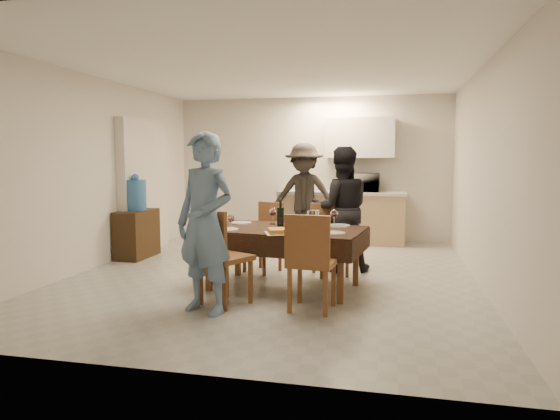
{
  "coord_description": "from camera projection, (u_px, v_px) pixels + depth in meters",
  "views": [
    {
      "loc": [
        1.45,
        -6.12,
        1.5
      ],
      "look_at": [
        0.15,
        -0.3,
        0.88
      ],
      "focal_mm": 32.0,
      "sensor_mm": 36.0,
      "label": 1
    }
  ],
  "objects": [
    {
      "name": "wall_right",
      "position": [
        484.0,
        175.0,
        5.74
      ],
      "size": [
        0.02,
        6.0,
        2.6
      ],
      "primitive_type": "cube",
      "color": "beige",
      "rests_on": "floor"
    },
    {
      "name": "console",
      "position": [
        137.0,
        234.0,
        7.53
      ],
      "size": [
        0.39,
        0.77,
        0.72
      ],
      "primitive_type": "cube",
      "color": "#302010",
      "rests_on": "floor"
    },
    {
      "name": "chair_near_left",
      "position": [
        222.0,
        248.0,
        5.0
      ],
      "size": [
        0.61,
        0.63,
        0.53
      ],
      "rotation": [
        0.0,
        0.0,
        -0.49
      ],
      "color": "brown",
      "rests_on": "floor"
    },
    {
      "name": "person_near",
      "position": [
        205.0,
        223.0,
        4.79
      ],
      "size": [
        0.74,
        0.61,
        1.75
      ],
      "primitive_type": "imported",
      "rotation": [
        0.0,
        0.0,
        -0.34
      ],
      "color": "#5E7EA4",
      "rests_on": "floor"
    },
    {
      "name": "microwave",
      "position": [
        362.0,
        182.0,
        8.7
      ],
      "size": [
        0.58,
        0.4,
        0.32
      ],
      "primitive_type": "imported",
      "rotation": [
        0.0,
        0.0,
        3.14
      ],
      "color": "silver",
      "rests_on": "kitchen_worktop"
    },
    {
      "name": "chair_near_right",
      "position": [
        311.0,
        253.0,
        4.81
      ],
      "size": [
        0.48,
        0.48,
        0.52
      ],
      "rotation": [
        0.0,
        0.0,
        -0.1
      ],
      "color": "brown",
      "rests_on": "floor"
    },
    {
      "name": "kitchen_base_cabinet",
      "position": [
        341.0,
        218.0,
        8.84
      ],
      "size": [
        2.2,
        0.6,
        0.86
      ],
      "primitive_type": "cube",
      "color": "tan",
      "rests_on": "floor"
    },
    {
      "name": "wine_glass_b",
      "position": [
        334.0,
        218.0,
        5.83
      ],
      "size": [
        0.09,
        0.09,
        0.21
      ],
      "primitive_type": null,
      "color": "white",
      "rests_on": "dining_table"
    },
    {
      "name": "dining_table",
      "position": [
        284.0,
        231.0,
        5.72
      ],
      "size": [
        1.91,
        1.26,
        0.7
      ],
      "rotation": [
        0.0,
        0.0,
        -0.13
      ],
      "color": "black",
      "rests_on": "floor"
    },
    {
      "name": "kitchen_worktop",
      "position": [
        341.0,
        193.0,
        8.8
      ],
      "size": [
        2.24,
        0.64,
        0.05
      ],
      "primitive_type": "cube",
      "color": "beige",
      "rests_on": "kitchen_base_cabinet"
    },
    {
      "name": "upper_cabinet",
      "position": [
        360.0,
        138.0,
        8.77
      ],
      "size": [
        1.2,
        0.34,
        0.7
      ],
      "primitive_type": "cube",
      "color": "silver",
      "rests_on": "wall_back"
    },
    {
      "name": "plate_near_right",
      "position": [
        333.0,
        233.0,
        5.29
      ],
      "size": [
        0.27,
        0.27,
        0.02
      ],
      "primitive_type": "cylinder",
      "color": "silver",
      "rests_on": "dining_table"
    },
    {
      "name": "salad_bowl",
      "position": [
        312.0,
        224.0,
        5.82
      ],
      "size": [
        0.17,
        0.17,
        0.06
      ],
      "primitive_type": "cylinder",
      "color": "silver",
      "rests_on": "dining_table"
    },
    {
      "name": "savoury_tart",
      "position": [
        285.0,
        231.0,
        5.32
      ],
      "size": [
        0.51,
        0.45,
        0.05
      ],
      "primitive_type": "cube",
      "rotation": [
        0.0,
        0.0,
        0.37
      ],
      "color": "gold",
      "rests_on": "dining_table"
    },
    {
      "name": "water_pitcher",
      "position": [
        313.0,
        220.0,
        5.58
      ],
      "size": [
        0.14,
        0.14,
        0.22
      ],
      "primitive_type": "cylinder",
      "color": "white",
      "rests_on": "dining_table"
    },
    {
      "name": "ceiling",
      "position": [
        273.0,
        68.0,
        6.15
      ],
      "size": [
        5.0,
        6.0,
        0.02
      ],
      "primitive_type": "cube",
      "color": "white",
      "rests_on": "wall_back"
    },
    {
      "name": "plate_near_left",
      "position": [
        225.0,
        229.0,
        5.55
      ],
      "size": [
        0.28,
        0.28,
        0.02
      ],
      "primitive_type": "cylinder",
      "color": "silver",
      "rests_on": "dining_table"
    },
    {
      "name": "wine_glass_c",
      "position": [
        273.0,
        216.0,
        6.04
      ],
      "size": [
        0.09,
        0.09,
        0.21
      ],
      "primitive_type": null,
      "color": "white",
      "rests_on": "dining_table"
    },
    {
      "name": "stub_partition",
      "position": [
        144.0,
        186.0,
        8.0
      ],
      "size": [
        0.15,
        1.4,
        2.1
      ],
      "primitive_type": "cube",
      "color": "silver",
      "rests_on": "floor"
    },
    {
      "name": "wall_left",
      "position": [
        96.0,
        173.0,
        6.82
      ],
      "size": [
        0.02,
        6.0,
        2.6
      ],
      "primitive_type": "cube",
      "color": "beige",
      "rests_on": "floor"
    },
    {
      "name": "water_jug",
      "position": [
        136.0,
        195.0,
        7.46
      ],
      "size": [
        0.31,
        0.31,
        0.46
      ],
      "primitive_type": "cylinder",
      "color": "#3573C3",
      "rests_on": "console"
    },
    {
      "name": "chair_far_right",
      "position": [
        330.0,
        233.0,
        6.27
      ],
      "size": [
        0.55,
        0.57,
        0.5
      ],
      "rotation": [
        0.0,
        0.0,
        3.58
      ],
      "color": "brown",
      "rests_on": "floor"
    },
    {
      "name": "wine_glass_a",
      "position": [
        231.0,
        222.0,
        5.58
      ],
      "size": [
        0.08,
        0.08,
        0.17
      ],
      "primitive_type": null,
      "color": "white",
      "rests_on": "dining_table"
    },
    {
      "name": "person_far",
      "position": [
        341.0,
        209.0,
        6.6
      ],
      "size": [
        0.92,
        0.79,
        1.65
      ],
      "primitive_type": "imported",
      "rotation": [
        0.0,
        0.0,
        3.37
      ],
      "color": "black",
      "rests_on": "floor"
    },
    {
      "name": "person_kitchen",
      "position": [
        304.0,
        195.0,
        8.49
      ],
      "size": [
        1.13,
        0.65,
        1.75
      ],
      "primitive_type": "imported",
      "color": "black",
      "rests_on": "floor"
    },
    {
      "name": "plate_far_right",
      "position": [
        339.0,
        226.0,
        5.87
      ],
      "size": [
        0.27,
        0.27,
        0.02
      ],
      "primitive_type": "cylinder",
      "color": "silver",
      "rests_on": "dining_table"
    },
    {
      "name": "wine_bottle",
      "position": [
        280.0,
        213.0,
        5.76
      ],
      "size": [
        0.08,
        0.08,
        0.33
      ],
      "primitive_type": null,
      "color": "black",
      "rests_on": "dining_table"
    },
    {
      "name": "floor",
      "position": [
        273.0,
        275.0,
        6.42
      ],
      "size": [
        5.0,
        6.0,
        0.02
      ],
      "primitive_type": "cube",
      "color": "#9D9D98",
      "rests_on": "ground"
    },
    {
      "name": "wall_back",
      "position": [
        311.0,
        169.0,
        9.19
      ],
      "size": [
        5.0,
        0.02,
        2.6
      ],
      "primitive_type": "cube",
      "color": "beige",
      "rests_on": "floor"
    },
    {
      "name": "chair_far_left",
      "position": [
        261.0,
        231.0,
        6.47
      ],
      "size": [
        0.55,
        0.56,
        0.49
      ],
      "rotation": [
        0.0,
        0.0,
        2.71
      ],
      "color": "brown",
      "rests_on": "floor"
    },
    {
      "name": "plate_far_left",
      "position": [
        241.0,
        223.0,
        6.13
      ],
      "size": [
        0.25,
        0.25,
        0.01
      ],
      "primitive_type": "cylinder",
      "color": "silver",
      "rests_on": "dining_table"
    },
    {
      "name": "mushroom_dish",
      "position": [
        285.0,
        223.0,
        5.99
      ],
      "size": [
        0.21,
        0.21,
        0.04
      ],
      "primitive_type": "cylinder",
      "color": "silver",
      "rests_on": "dining_table"
    },
    {
      "name": "wall_front",
      "position": [
        171.0,
        188.0,
        3.37
      ],
      "size": [
        5.0,
        0.02,
        2.6
      ],
      "primitive_type": "cube",
      "color": "beige",
      "rests_on": "floor"
    }
  ]
}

